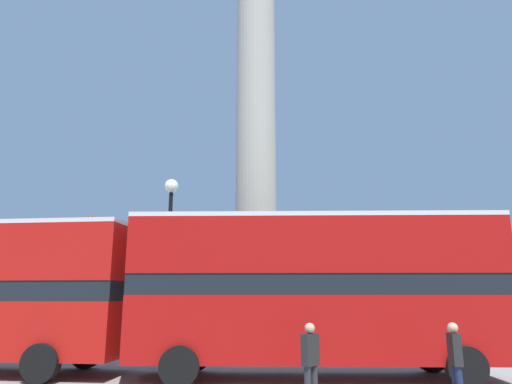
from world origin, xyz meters
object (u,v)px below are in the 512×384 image
Objects in this scene: street_lamp at (169,246)px; pedestrian_by_plinth at (311,360)px; bus_a at (314,288)px; equestrian_statue at (83,304)px; pedestrian_near_lamp at (456,360)px; monument_column at (256,143)px.

street_lamp is 3.80× the size of pedestrian_by_plinth.
equestrian_statue is (-11.15, 9.30, -0.61)m from bus_a.
bus_a is at bearing 43.25° from pedestrian_near_lamp.
monument_column is at bearing 105.48° from bus_a.
equestrian_statue is at bearing 131.62° from street_lamp.
equestrian_statue reaches higher than pedestrian_near_lamp.
bus_a is 1.62× the size of street_lamp.
equestrian_statue is 3.81× the size of pedestrian_near_lamp.
monument_column is 14.43× the size of pedestrian_by_plinth.
pedestrian_near_lamp is at bearing -61.99° from monument_column.
bus_a is 6.17× the size of pedestrian_by_plinth.
monument_column reaches higher than bus_a.
equestrian_statue reaches higher than bus_a.
equestrian_statue reaches higher than street_lamp.
street_lamp is (-4.90, 2.27, 1.47)m from bus_a.
pedestrian_by_plinth is at bearing -49.79° from street_lamp.
equestrian_statue is (-8.92, 2.92, -7.15)m from monument_column.
pedestrian_near_lamp is at bearing -34.47° from street_lamp.
bus_a is at bearing -146.80° from pedestrian_by_plinth.
equestrian_statue is 1.01× the size of street_lamp.
bus_a is at bearing -24.82° from street_lamp.
pedestrian_by_plinth is at bearing 95.86° from pedestrian_near_lamp.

